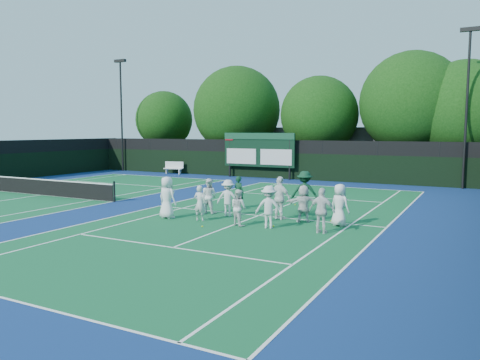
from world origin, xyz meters
The scene contains 33 objects.
ground centered at (0.00, 0.00, 0.00)m, with size 120.00×120.00×0.00m, color #1C350E.
court_apron centered at (-6.00, 1.00, 0.00)m, with size 34.00×32.00×0.01m, color navy.
near_court centered at (0.00, 1.00, 0.01)m, with size 11.05×23.85×0.01m.
left_court centered at (-14.00, 1.00, 0.01)m, with size 11.05×23.85×0.01m.
back_fence centered at (-6.00, 16.00, 1.36)m, with size 34.00×0.08×3.00m.
scoreboard centered at (-7.01, 15.59, 2.19)m, with size 6.00×0.21×3.55m.
clubhouse centered at (-2.00, 24.00, 2.00)m, with size 18.00×6.00×4.00m, color #57575C.
light_pole_left centered at (-21.00, 15.70, 6.30)m, with size 1.20×0.30×10.12m.
light_pole_right centered at (7.50, 15.70, 6.30)m, with size 1.20×0.30×10.12m.
tennis_net centered at (-14.00, 1.00, 0.49)m, with size 11.30×0.10×1.10m.
bench centered at (-15.00, 15.38, 0.57)m, with size 1.74×0.79×1.06m.
tree_a centered at (-18.90, 19.58, 4.62)m, with size 5.47×5.47×7.51m.
tree_b centered at (-10.89, 19.58, 5.33)m, with size 7.70×7.70×9.38m.
tree_c centered at (-3.29, 19.58, 4.82)m, with size 6.31×6.31×8.14m.
tree_d centered at (3.83, 19.58, 5.56)m, with size 7.61×7.61×9.57m.
tree_e centered at (7.35, 19.58, 4.92)m, with size 7.18×7.18×8.69m.
tennis_ball_0 centered at (-0.87, -2.27, 0.03)m, with size 0.07×0.07×0.07m, color #C8DB19.
tennis_ball_1 centered at (2.59, 3.73, 0.03)m, with size 0.07×0.07×0.07m, color #C8DB19.
tennis_ball_2 centered at (1.54, -0.91, 0.03)m, with size 0.07×0.07×0.07m, color #C8DB19.
tennis_ball_4 centered at (0.37, 4.47, 0.03)m, with size 0.07×0.07×0.07m, color #C8DB19.
tennis_ball_5 centered at (3.22, 1.19, 0.03)m, with size 0.07×0.07×0.07m, color #C8DB19.
player_front_0 centered at (-3.20, -1.39, 0.90)m, with size 0.88×0.57×1.80m, color white.
player_front_1 centered at (-1.67, -1.19, 0.75)m, with size 0.54×0.36×1.49m, color silver.
player_front_2 centered at (0.22, -1.31, 0.73)m, with size 0.71×0.55×1.45m, color white.
player_front_3 centered at (1.48, -1.21, 0.83)m, with size 1.07×0.61×1.65m, color silver.
player_front_4 centered at (3.56, -1.12, 0.84)m, with size 0.99×0.41×1.69m, color white.
player_back_0 centered at (-2.26, 0.49, 0.80)m, with size 0.77×0.60×1.59m, color white.
player_back_1 centered at (-1.14, 0.27, 0.81)m, with size 1.04×0.60×1.61m, color silver.
player_back_2 centered at (1.14, 0.67, 0.91)m, with size 1.07×0.45×1.83m, color white.
player_back_3 centered at (2.24, 0.54, 0.77)m, with size 1.43×0.46×1.54m, color silver.
player_back_4 centered at (3.77, 0.46, 0.84)m, with size 0.82×0.53×1.67m, color white.
coach_left centered at (-1.72, 2.36, 0.78)m, with size 0.57×0.37×1.56m, color #0F3721.
coach_right centered at (1.54, 2.58, 0.96)m, with size 1.24×0.71×1.92m, color #0F3721.
Camera 1 is at (8.78, -17.38, 3.77)m, focal length 35.00 mm.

